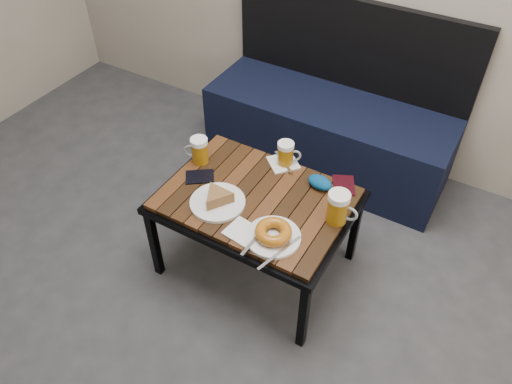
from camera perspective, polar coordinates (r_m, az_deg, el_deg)
The scene contains 12 objects.
bench at distance 2.96m, azimuth 8.40°, elevation 7.41°, with size 1.40×0.50×0.95m.
cafe_table at distance 2.22m, azimuth -0.00°, elevation -1.35°, with size 0.84×0.62×0.47m.
beer_mug_left at distance 2.35m, azimuth -6.52°, elevation 4.77°, with size 0.12×0.10×0.13m.
beer_mug_centre at distance 2.32m, azimuth 3.45°, elevation 4.37°, with size 0.12×0.10×0.12m.
beer_mug_right at distance 2.07m, azimuth 9.40°, elevation -1.77°, with size 0.13×0.09×0.15m.
plate_pie at distance 2.15m, azimuth -4.43°, elevation -0.83°, with size 0.24×0.24×0.07m.
plate_bagel at distance 2.01m, azimuth 1.97°, elevation -4.84°, with size 0.23×0.29×0.06m.
napkin_left at distance 2.36m, azimuth 3.13°, elevation 3.36°, with size 0.18×0.18×0.01m.
napkin_right at distance 2.04m, azimuth -1.45°, elevation -4.64°, with size 0.15×0.14×0.01m.
passport_navy at distance 2.30m, azimuth -6.44°, elevation 1.75°, with size 0.09×0.13×0.01m, color black.
passport_burgundy at distance 2.28m, azimuth 9.99°, elevation 0.77°, with size 0.10×0.13×0.01m, color black.
knit_pouch at distance 2.24m, azimuth 7.31°, elevation 1.10°, with size 0.12×0.08×0.05m, color navy.
Camera 1 is at (0.92, -0.50, 2.00)m, focal length 35.00 mm.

